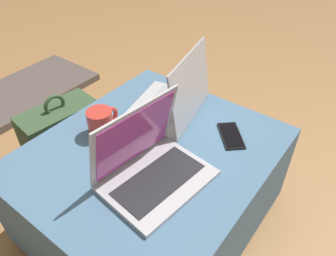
{
  "coord_description": "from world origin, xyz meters",
  "views": [
    {
      "loc": [
        -0.65,
        -0.57,
        1.22
      ],
      "look_at": [
        0.06,
        -0.03,
        0.51
      ],
      "focal_mm": 35.0,
      "sensor_mm": 36.0,
      "label": 1
    }
  ],
  "objects_px": {
    "laptop_far": "(173,102)",
    "backpack": "(64,144)",
    "laptop_near": "(150,165)",
    "cell_phone": "(231,135)",
    "coffee_mug": "(101,122)"
  },
  "relations": [
    {
      "from": "laptop_far",
      "to": "backpack",
      "type": "distance_m",
      "value": 0.59
    },
    {
      "from": "laptop_near",
      "to": "laptop_far",
      "type": "xyz_separation_m",
      "value": [
        0.33,
        0.15,
        0.0
      ]
    },
    {
      "from": "cell_phone",
      "to": "coffee_mug",
      "type": "relative_size",
      "value": 1.17
    },
    {
      "from": "laptop_far",
      "to": "cell_phone",
      "type": "xyz_separation_m",
      "value": [
        0.01,
        -0.26,
        -0.05
      ]
    },
    {
      "from": "laptop_far",
      "to": "cell_phone",
      "type": "distance_m",
      "value": 0.27
    },
    {
      "from": "backpack",
      "to": "cell_phone",
      "type": "bearing_deg",
      "value": 117.87
    },
    {
      "from": "laptop_far",
      "to": "coffee_mug",
      "type": "xyz_separation_m",
      "value": [
        -0.26,
        0.14,
        -0.01
      ]
    },
    {
      "from": "laptop_near",
      "to": "coffee_mug",
      "type": "bearing_deg",
      "value": 83.86
    },
    {
      "from": "cell_phone",
      "to": "backpack",
      "type": "xyz_separation_m",
      "value": [
        -0.27,
        0.71,
        -0.24
      ]
    },
    {
      "from": "laptop_near",
      "to": "laptop_far",
      "type": "relative_size",
      "value": 0.92
    },
    {
      "from": "laptop_far",
      "to": "cell_phone",
      "type": "height_order",
      "value": "laptop_far"
    },
    {
      "from": "backpack",
      "to": "coffee_mug",
      "type": "height_order",
      "value": "coffee_mug"
    },
    {
      "from": "laptop_near",
      "to": "backpack",
      "type": "relative_size",
      "value": 0.77
    },
    {
      "from": "backpack",
      "to": "coffee_mug",
      "type": "relative_size",
      "value": 3.46
    },
    {
      "from": "cell_phone",
      "to": "backpack",
      "type": "height_order",
      "value": "backpack"
    }
  ]
}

